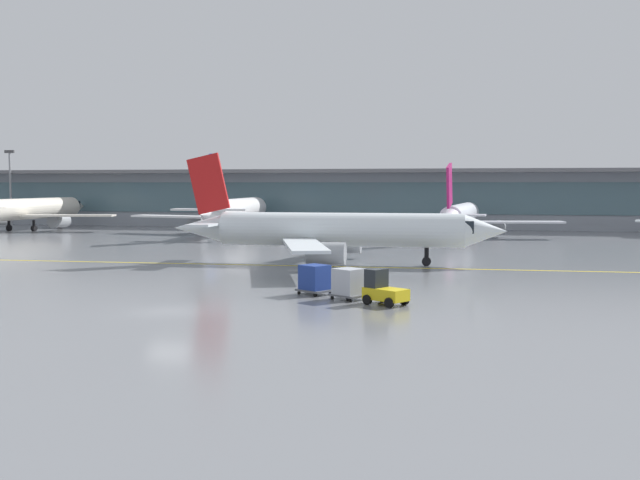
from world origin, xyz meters
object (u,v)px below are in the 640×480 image
gate_airplane_2 (460,216)px  cargo_dolly_trailing (315,278)px  gate_airplane_1 (236,211)px  taxiing_regional_jet (337,231)px  gate_airplane_0 (27,210)px  baggage_tug (383,290)px  cargo_dolly_lead (349,283)px  apron_light_mast_0 (10,184)px

gate_airplane_2 → cargo_dolly_trailing: size_ratio=11.21×
gate_airplane_1 → taxiing_regional_jet: 43.55m
gate_airplane_0 → baggage_tug: 87.34m
taxiing_regional_jet → cargo_dolly_lead: size_ratio=11.54×
cargo_dolly_trailing → apron_light_mast_0: 98.50m
gate_airplane_2 → apron_light_mast_0: 78.63m
baggage_tug → cargo_dolly_trailing: 5.81m
taxiing_regional_jet → cargo_dolly_lead: bearing=-79.0°
baggage_tug → apron_light_mast_0: size_ratio=0.23×
gate_airplane_2 → taxiing_regional_jet: (-10.22, -37.52, 0.09)m
taxiing_regional_jet → apron_light_mast_0: apron_light_mast_0 is taller
gate_airplane_2 → taxiing_regional_jet: bearing=170.3°
taxiing_regional_jet → cargo_dolly_lead: (4.48, -20.30, -1.97)m
gate_airplane_2 → baggage_tug: (-3.41, -59.35, -2.04)m
gate_airplane_1 → baggage_tug: (28.47, -59.61, -2.43)m
taxiing_regional_jet → cargo_dolly_trailing: (1.95, -18.65, -1.97)m
gate_airplane_1 → cargo_dolly_lead: (26.14, -58.08, -2.27)m
taxiing_regional_jet → cargo_dolly_lead: 20.88m
taxiing_regional_jet → gate_airplane_0: bearing=143.7°
gate_airplane_1 → apron_light_mast_0: (-45.41, 13.58, 3.88)m
gate_airplane_0 → apron_light_mast_0: size_ratio=2.50×
cargo_dolly_trailing → apron_light_mast_0: apron_light_mast_0 is taller
gate_airplane_0 → cargo_dolly_lead: (60.41, -59.17, -2.19)m
gate_airplane_0 → gate_airplane_1: size_ratio=0.97×
gate_airplane_2 → cargo_dolly_lead: (-5.74, -57.82, -1.88)m
taxiing_regional_jet → baggage_tug: 22.97m
gate_airplane_1 → baggage_tug: gate_airplane_1 is taller
apron_light_mast_0 → baggage_tug: bearing=-44.7°
gate_airplane_2 → cargo_dolly_lead: size_ratio=11.21×
gate_airplane_2 → gate_airplane_0: bearing=94.4°
gate_airplane_0 → apron_light_mast_0: (-11.13, 12.49, 3.96)m
baggage_tug → gate_airplane_1: bearing=148.7°
baggage_tug → apron_light_mast_0: 104.18m
taxiing_regional_jet → apron_light_mast_0: bearing=141.1°
gate_airplane_0 → gate_airplane_2: 66.17m
baggage_tug → apron_light_mast_0: bearing=168.5°
gate_airplane_1 → apron_light_mast_0: bearing=70.3°
apron_light_mast_0 → gate_airplane_2: bearing=-10.2°
gate_airplane_0 → cargo_dolly_trailing: size_ratio=12.40×
taxiing_regional_jet → apron_light_mast_0: size_ratio=2.33×
baggage_tug → taxiing_regional_jet: bearing=140.5°
gate_airplane_1 → apron_light_mast_0: size_ratio=2.56×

